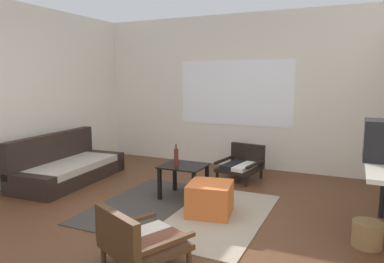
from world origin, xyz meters
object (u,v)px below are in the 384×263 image
(couch, at_px, (67,168))
(coffee_table, at_px, (184,172))
(wicker_basket, at_px, (367,234))
(armchair_by_window, at_px, (242,164))
(glass_bottle, at_px, (176,157))
(armchair_striped_foreground, at_px, (138,240))
(ottoman_orange, at_px, (210,199))

(couch, relative_size, coffee_table, 3.30)
(wicker_basket, bearing_deg, couch, 173.39)
(coffee_table, distance_m, wicker_basket, 2.27)
(armchair_by_window, bearing_deg, glass_bottle, -109.89)
(armchair_striped_foreground, bearing_deg, ottoman_orange, 85.43)
(armchair_by_window, bearing_deg, ottoman_orange, -86.23)
(armchair_by_window, xyz_separation_m, wicker_basket, (1.76, -1.74, -0.12))
(ottoman_orange, bearing_deg, couch, 171.80)
(couch, relative_size, ottoman_orange, 3.85)
(coffee_table, height_order, glass_bottle, glass_bottle)
(couch, xyz_separation_m, wicker_basket, (4.21, -0.49, -0.09))
(couch, bearing_deg, wicker_basket, -6.61)
(armchair_by_window, height_order, wicker_basket, armchair_by_window)
(couch, xyz_separation_m, ottoman_orange, (2.55, -0.37, -0.02))
(glass_bottle, bearing_deg, ottoman_orange, -26.14)
(glass_bottle, bearing_deg, armchair_striped_foreground, -73.65)
(wicker_basket, bearing_deg, glass_bottle, 169.67)
(couch, relative_size, glass_bottle, 6.38)
(glass_bottle, height_order, wicker_basket, glass_bottle)
(ottoman_orange, relative_size, wicker_basket, 1.80)
(couch, xyz_separation_m, armchair_striped_foreground, (2.45, -1.72, 0.04))
(couch, distance_m, coffee_table, 2.02)
(armchair_by_window, bearing_deg, coffee_table, -109.71)
(coffee_table, bearing_deg, glass_bottle, -111.79)
(coffee_table, height_order, wicker_basket, coffee_table)
(coffee_table, distance_m, armchair_by_window, 1.29)
(couch, bearing_deg, ottoman_orange, -8.20)
(armchair_by_window, height_order, glass_bottle, glass_bottle)
(glass_bottle, bearing_deg, couch, 177.70)
(coffee_table, height_order, ottoman_orange, coffee_table)
(armchair_striped_foreground, height_order, glass_bottle, glass_bottle)
(ottoman_orange, relative_size, glass_bottle, 1.66)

